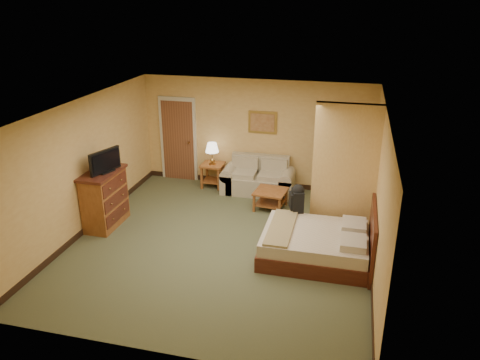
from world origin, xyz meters
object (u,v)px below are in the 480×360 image
(coffee_table, at_px, (271,196))
(bed, at_px, (319,244))
(loveseat, at_px, (258,181))
(dresser, at_px, (105,199))

(coffee_table, relative_size, bed, 0.38)
(loveseat, xyz_separation_m, coffee_table, (0.45, -0.84, 0.03))
(loveseat, bearing_deg, coffee_table, -61.82)
(dresser, distance_m, bed, 4.32)
(dresser, bearing_deg, loveseat, 42.32)
(dresser, bearing_deg, coffee_table, 26.94)
(coffee_table, xyz_separation_m, dresser, (-3.09, -1.57, 0.28))
(dresser, bearing_deg, bed, -3.53)
(dresser, height_order, bed, dresser)
(loveseat, bearing_deg, bed, -58.22)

